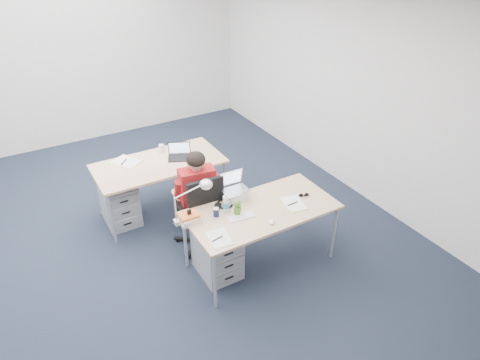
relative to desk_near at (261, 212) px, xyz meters
name	(u,v)px	position (x,y,z in m)	size (l,w,h in m)	color
floor	(153,252)	(-1.00, 0.76, -0.68)	(7.00, 7.00, 0.00)	black
room	(135,117)	(-1.00, 0.76, 1.03)	(6.02, 7.02, 2.80)	silver
desk_near	(261,212)	(0.00, 0.00, 0.00)	(1.60, 0.80, 0.73)	tan
desk_far	(159,166)	(-0.57, 1.50, 0.00)	(1.60, 0.80, 0.73)	tan
office_chair	(201,226)	(-0.45, 0.59, -0.40)	(0.67, 0.67, 1.01)	black
seated_person	(195,195)	(-0.43, 0.76, -0.07)	(0.43, 0.72, 1.23)	maroon
drawer_pedestal_near	(217,252)	(-0.49, 0.09, -0.41)	(0.40, 0.50, 0.55)	#B0B2B6
drawer_pedestal_far	(120,203)	(-1.13, 1.55, -0.41)	(0.40, 0.50, 0.55)	#B0B2B6
silver_laptop	(236,188)	(-0.14, 0.30, 0.20)	(0.28, 0.22, 0.30)	silver
wireless_keyboard	(241,217)	(-0.26, -0.02, 0.05)	(0.27, 0.11, 0.01)	white
computer_mouse	(271,222)	(-0.05, -0.26, 0.06)	(0.06, 0.09, 0.03)	white
headphones	(225,203)	(-0.30, 0.26, 0.07)	(0.24, 0.19, 0.04)	black
can_koozie	(216,212)	(-0.47, 0.13, 0.10)	(0.06, 0.06, 0.10)	#151F43
water_bottle	(226,203)	(-0.35, 0.14, 0.16)	(0.07, 0.07, 0.22)	silver
bear_figurine	(238,208)	(-0.27, 0.04, 0.13)	(0.09, 0.07, 0.17)	#2B651B
book_stack	(190,218)	(-0.75, 0.17, 0.09)	(0.21, 0.16, 0.10)	silver
cordless_phone	(189,216)	(-0.75, 0.17, 0.12)	(0.04, 0.02, 0.15)	black
papers_left	(219,239)	(-0.62, -0.22, 0.05)	(0.19, 0.27, 0.01)	#E6E786
papers_right	(294,204)	(0.35, -0.10, 0.05)	(0.20, 0.29, 0.01)	#E6E786
sunglasses	(304,195)	(0.53, -0.03, 0.06)	(0.12, 0.05, 0.03)	black
desk_lamp	(188,203)	(-0.75, 0.20, 0.27)	(0.39, 0.14, 0.44)	silver
dark_laptop	(179,151)	(-0.30, 1.47, 0.15)	(0.29, 0.28, 0.21)	black
far_cup	(162,148)	(-0.43, 1.76, 0.10)	(0.07, 0.07, 0.10)	white
far_papers	(126,162)	(-0.93, 1.71, 0.05)	(0.24, 0.34, 0.01)	white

